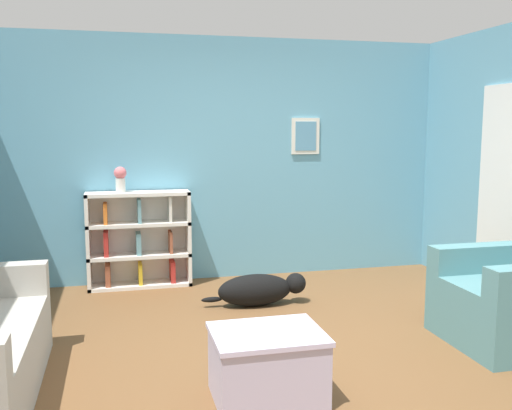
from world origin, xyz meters
name	(u,v)px	position (x,y,z in m)	size (l,w,h in m)	color
ground_plane	(269,353)	(0.00, 0.00, 0.00)	(14.00, 14.00, 0.00)	brown
wall_back	(216,159)	(0.00, 2.25, 1.30)	(5.60, 0.13, 2.60)	#609EB7
bookshelf	(139,240)	(-0.85, 2.06, 0.48)	(1.05, 0.29, 0.99)	silver
coffee_table	(267,363)	(-0.19, -0.68, 0.23)	(0.67, 0.53, 0.43)	#BCB2D1
dog	(259,289)	(0.21, 1.12, 0.15)	(0.99, 0.27, 0.30)	black
vase	(120,178)	(-1.02, 2.04, 1.14)	(0.13, 0.13, 0.26)	silver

